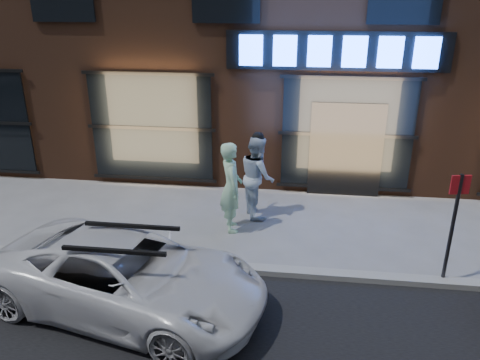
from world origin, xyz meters
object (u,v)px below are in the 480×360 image
Objects in this scene: man_bowtie at (231,187)px; sign_post at (454,220)px; man_cap at (257,176)px; white_suv at (127,275)px.

man_bowtie is 4.37m from sign_post.
man_cap is 0.91× the size of sign_post.
sign_post is (4.07, -1.58, 0.27)m from man_bowtie.
white_suv is 2.17× the size of sign_post.
man_bowtie is 0.44× the size of white_suv.
man_cap is (0.49, 0.81, -0.04)m from man_bowtie.
man_cap is 4.21m from white_suv.
man_cap is at bearing -11.26° from white_suv.
man_cap reaches higher than white_suv.
man_bowtie reaches higher than white_suv.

